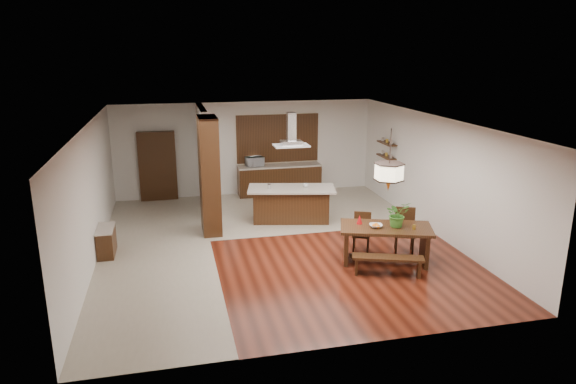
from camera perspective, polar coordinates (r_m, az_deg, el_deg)
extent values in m
plane|color=#3E140B|center=(12.20, -1.38, -5.75)|extent=(9.00, 9.00, 0.00)
cube|color=white|center=(11.47, -1.47, 7.87)|extent=(8.00, 9.00, 0.04)
cube|color=silver|center=(16.08, -4.70, 4.81)|extent=(8.00, 0.04, 2.90)
cube|color=silver|center=(7.63, 5.53, -7.53)|extent=(8.00, 0.04, 2.90)
cube|color=silver|center=(11.66, -21.06, -0.34)|extent=(0.04, 9.00, 2.90)
cube|color=silver|center=(13.14, 15.93, 1.82)|extent=(0.04, 9.00, 2.90)
cube|color=#B0A693|center=(11.99, -14.44, -6.63)|extent=(2.50, 9.00, 0.01)
cube|color=#B0A693|center=(14.77, 1.39, -1.90)|extent=(5.50, 4.00, 0.01)
cube|color=#371A0D|center=(11.48, -1.47, 7.80)|extent=(8.00, 9.00, 0.02)
cube|color=black|center=(12.72, -8.72, 1.81)|extent=(0.45, 1.00, 2.90)
cube|color=silver|center=(14.77, -9.39, 3.69)|extent=(0.18, 2.40, 2.90)
cube|color=black|center=(12.16, -19.53, -5.18)|extent=(0.37, 0.88, 0.63)
cube|color=black|center=(15.91, -14.29, 2.79)|extent=(1.10, 0.20, 2.10)
cube|color=black|center=(16.19, -0.96, 1.30)|extent=(2.60, 0.60, 0.90)
cube|color=#B8AEA1|center=(16.08, -0.97, 2.94)|extent=(2.60, 0.62, 0.05)
cube|color=brown|center=(16.17, -1.18, 5.99)|extent=(2.60, 0.08, 1.50)
cube|color=black|center=(15.36, 10.86, 3.88)|extent=(0.26, 0.90, 0.04)
cube|color=black|center=(15.29, 10.93, 5.35)|extent=(0.26, 0.90, 0.04)
cube|color=black|center=(11.14, 10.83, -3.95)|extent=(2.13, 1.53, 0.06)
cube|color=black|center=(11.22, 6.47, -5.78)|extent=(0.33, 0.76, 0.74)
cube|color=black|center=(11.38, 14.93, -5.92)|extent=(0.33, 0.76, 0.74)
imported|color=#3B7727|center=(11.08, 12.05, -2.42)|extent=(0.58, 0.53, 0.55)
imported|color=beige|center=(11.03, 9.73, -3.72)|extent=(0.33, 0.33, 0.07)
cone|color=#B30C0F|center=(11.18, 7.96, -3.03)|extent=(0.16, 0.16, 0.20)
cylinder|color=gold|center=(11.07, 13.83, -3.80)|extent=(0.09, 0.09, 0.10)
cube|color=black|center=(13.63, 0.34, -1.47)|extent=(2.08, 1.15, 0.89)
cube|color=#B8AEA1|center=(13.45, 0.39, 0.37)|extent=(2.43, 1.46, 0.05)
imported|color=white|center=(13.49, 1.98, 0.74)|extent=(0.15, 0.15, 0.10)
imported|color=silver|center=(15.89, -3.73, 3.40)|extent=(0.58, 0.44, 0.29)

